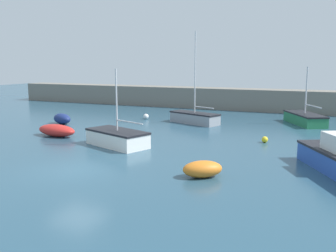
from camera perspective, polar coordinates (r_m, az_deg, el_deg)
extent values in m
cube|color=#284C60|center=(18.61, -13.69, -6.83)|extent=(120.00, 120.00, 0.20)
cube|color=slate|center=(42.32, 8.82, 4.16)|extent=(55.06, 2.90, 2.30)
ellipsoid|color=orange|center=(16.95, 5.28, -6.54)|extent=(2.08, 1.91, 0.75)
cube|color=#287A4C|center=(33.29, 20.10, 0.94)|extent=(3.81, 5.01, 0.80)
cube|color=black|center=(33.23, 20.14, 1.72)|extent=(3.89, 5.11, 0.12)
cylinder|color=silver|center=(33.04, 20.33, 5.04)|extent=(0.12, 0.12, 3.98)
cylinder|color=silver|center=(31.91, 21.24, 2.84)|extent=(1.39, 2.44, 0.10)
cube|color=gray|center=(31.80, 4.06, 1.13)|extent=(4.63, 2.95, 0.81)
cube|color=black|center=(31.73, 4.07, 1.96)|extent=(4.72, 3.01, 0.12)
cylinder|color=silver|center=(31.47, 4.15, 8.03)|extent=(0.10, 0.10, 6.83)
cylinder|color=silver|center=(31.02, 5.49, 2.84)|extent=(1.90, 0.79, 0.08)
cube|color=white|center=(23.30, -7.72, -1.99)|extent=(4.46, 3.14, 0.86)
cube|color=black|center=(23.21, -7.75, -0.80)|extent=(4.55, 3.20, 0.12)
cylinder|color=silver|center=(22.94, -7.85, 3.82)|extent=(0.10, 0.10, 3.88)
cylinder|color=silver|center=(22.18, -5.92, 0.61)|extent=(2.23, 0.89, 0.08)
ellipsoid|color=navy|center=(32.70, -15.85, 1.08)|extent=(2.33, 1.76, 0.88)
ellipsoid|color=red|center=(27.32, -16.61, -0.63)|extent=(3.32, 1.68, 0.83)
sphere|color=yellow|center=(24.87, 14.54, -2.01)|extent=(0.41, 0.41, 0.41)
sphere|color=white|center=(34.24, -3.38, 1.47)|extent=(0.49, 0.49, 0.49)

